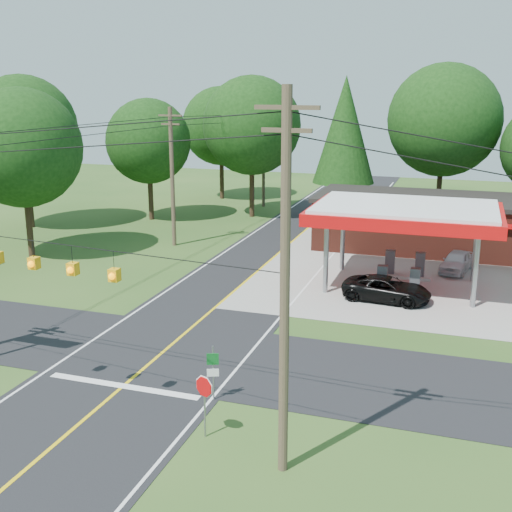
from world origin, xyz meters
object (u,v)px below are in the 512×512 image
(gas_canopy, at_px, (405,215))
(sedan_car, at_px, (457,262))
(suv_car, at_px, (387,289))
(octagonal_stop_sign, at_px, (204,392))

(gas_canopy, xyz_separation_m, sedan_car, (3.00, 4.29, -3.61))
(suv_car, relative_size, sedan_car, 1.23)
(sedan_car, relative_size, octagonal_stop_sign, 1.72)
(gas_canopy, bearing_deg, suv_car, -99.95)
(sedan_car, distance_m, octagonal_stop_sign, 24.50)
(suv_car, relative_size, octagonal_stop_sign, 2.13)
(gas_canopy, height_order, suv_car, gas_canopy)
(gas_canopy, distance_m, sedan_car, 6.36)
(suv_car, height_order, sedan_car, suv_car)
(gas_canopy, height_order, octagonal_stop_sign, gas_canopy)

